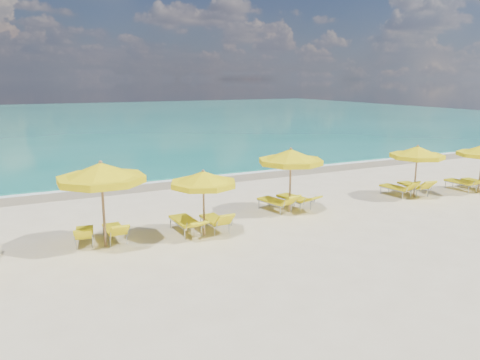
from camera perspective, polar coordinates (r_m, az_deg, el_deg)
name	(u,v)px	position (r m, az deg, el deg)	size (l,w,h in m)	color
ground_plane	(259,221)	(16.64, 2.31, -5.02)	(120.00, 120.00, 0.00)	beige
ocean	(75,119)	(62.59, -19.46, 6.99)	(120.00, 80.00, 0.30)	#157A69
wet_sand_band	(187,181)	(23.19, -6.50, -0.14)	(120.00, 2.60, 0.01)	tan
foam_line	(181,178)	(23.93, -7.16, 0.22)	(120.00, 1.20, 0.03)	white
whitecap_near	(41,161)	(31.36, -23.06, 2.18)	(14.00, 0.36, 0.05)	white
whitecap_far	(208,136)	(41.33, -3.98, 5.32)	(18.00, 0.30, 0.05)	white
umbrella_2	(101,174)	(14.16, -16.57, 0.76)	(3.38, 3.38, 2.63)	#A17850
umbrella_3	(203,179)	(14.70, -4.49, 0.07)	(2.14, 2.14, 2.16)	#A17850
umbrella_4	(291,157)	(17.42, 6.21, 2.78)	(2.47, 2.47, 2.46)	#A17850
umbrella_5	(417,153)	(20.90, 20.80, 3.13)	(2.23, 2.23, 2.25)	#A17850
lounger_2_left	(85,237)	(15.15, -18.43, -6.63)	(0.79, 1.65, 0.74)	#A5A8AD
lounger_2_right	(115,234)	(15.15, -15.00, -6.37)	(0.57, 1.65, 0.77)	#A5A8AD
lounger_3_left	(186,226)	(15.41, -6.59, -5.61)	(0.71, 2.01, 0.73)	#A5A8AD
lounger_3_right	(215,224)	(15.61, -3.05, -5.39)	(0.62, 1.69, 0.82)	#A5A8AD
lounger_4_left	(276,205)	(17.84, 4.36, -3.10)	(0.97, 1.91, 0.83)	#A5A8AD
lounger_4_right	(295,202)	(18.37, 6.73, -2.71)	(0.99, 2.02, 0.70)	#A5A8AD
lounger_5_left	(396,191)	(21.18, 18.52, -1.28)	(0.77, 1.77, 0.83)	#A5A8AD
lounger_5_right	(413,189)	(21.75, 20.39, -1.05)	(0.87, 1.92, 0.83)	#A5A8AD
lounger_6_left	(462,186)	(23.38, 25.40, -0.61)	(0.69, 1.86, 0.74)	#A5A8AD
lounger_6_right	(476,184)	(24.04, 26.87, -0.47)	(0.65, 1.68, 0.72)	#A5A8AD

